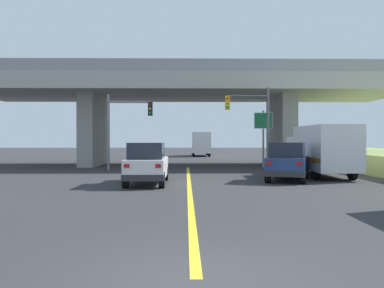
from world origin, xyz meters
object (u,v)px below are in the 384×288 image
(traffic_signal_nearside, at_px, (254,117))
(box_truck, at_px, (321,150))
(highway_sign, at_px, (263,126))
(suv_crossing, at_px, (288,161))
(traffic_signal_farside, at_px, (124,121))
(suv_lead, at_px, (147,163))
(semi_truck_distant, at_px, (201,144))

(traffic_signal_nearside, bearing_deg, box_truck, -56.01)
(traffic_signal_nearside, distance_m, highway_sign, 3.64)
(suv_crossing, height_order, traffic_signal_farside, traffic_signal_farside)
(suv_lead, height_order, traffic_signal_nearside, traffic_signal_nearside)
(box_truck, height_order, traffic_signal_nearside, traffic_signal_nearside)
(suv_crossing, distance_m, traffic_signal_nearside, 7.72)
(highway_sign, bearing_deg, box_truck, -76.76)
(traffic_signal_farside, bearing_deg, semi_truck_distant, 76.25)
(box_truck, distance_m, highway_sign, 8.51)
(box_truck, height_order, highway_sign, highway_sign)
(traffic_signal_nearside, relative_size, semi_truck_distant, 0.79)
(suv_crossing, distance_m, highway_sign, 10.81)
(suv_lead, xyz_separation_m, box_truck, (9.87, 4.18, 0.56))
(suv_crossing, relative_size, highway_sign, 1.10)
(traffic_signal_farside, height_order, highway_sign, traffic_signal_farside)
(suv_crossing, distance_m, traffic_signal_farside, 12.58)
(suv_lead, relative_size, box_truck, 0.63)
(suv_crossing, xyz_separation_m, highway_sign, (0.67, 10.56, 2.22))
(suv_lead, bearing_deg, semi_truck_distant, 83.71)
(highway_sign, xyz_separation_m, semi_truck_distant, (-4.05, 23.14, -1.58))
(suv_lead, distance_m, semi_truck_distant, 35.66)
(box_truck, bearing_deg, suv_crossing, -136.72)
(suv_lead, height_order, suv_crossing, same)
(traffic_signal_farside, relative_size, highway_sign, 1.20)
(traffic_signal_farside, relative_size, semi_truck_distant, 0.72)
(suv_crossing, distance_m, semi_truck_distant, 33.87)
(traffic_signal_farside, xyz_separation_m, highway_sign, (10.46, 3.05, -0.24))
(suv_crossing, relative_size, semi_truck_distant, 0.66)
(suv_lead, distance_m, suv_crossing, 7.49)
(suv_lead, bearing_deg, traffic_signal_farside, 105.11)
(suv_lead, bearing_deg, traffic_signal_nearside, 53.34)
(semi_truck_distant, bearing_deg, traffic_signal_farside, -103.75)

